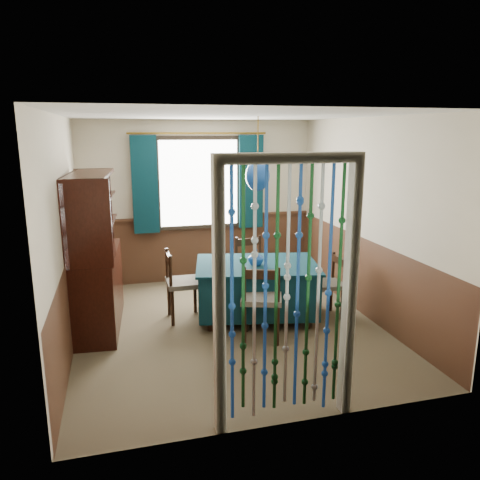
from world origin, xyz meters
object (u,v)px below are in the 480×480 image
object	(u,v)px
chair_near	(261,300)
bowl_shelf	(96,225)
dining_table	(257,287)
vase_table	(256,258)
vase_sideboard	(99,237)
sideboard	(96,276)
chair_left	(181,283)
chair_right	(329,284)
chair_far	(252,267)
pendant_lamp	(258,176)

from	to	relation	value
chair_near	bowl_shelf	xyz separation A→B (m)	(-1.75, 0.63, 0.82)
dining_table	vase_table	world-z (taller)	vase_table
dining_table	chair_near	world-z (taller)	chair_near
dining_table	vase_sideboard	distance (m)	2.07
sideboard	vase_sideboard	bearing A→B (deg)	84.49
chair_left	sideboard	world-z (taller)	sideboard
chair_right	vase_sideboard	bearing A→B (deg)	74.73
chair_far	vase_sideboard	size ratio (longest dim) A/B	4.21
pendant_lamp	bowl_shelf	size ratio (longest dim) A/B	3.74
pendant_lamp	chair_far	bearing A→B (deg)	78.50
dining_table	chair_far	distance (m)	0.70
chair_far	pendant_lamp	size ratio (longest dim) A/B	1.01
pendant_lamp	vase_table	world-z (taller)	pendant_lamp
vase_table	pendant_lamp	bearing A→B (deg)	60.71
chair_right	chair_far	bearing A→B (deg)	41.75
chair_near	bowl_shelf	bearing A→B (deg)	179.52
chair_left	bowl_shelf	xyz separation A→B (m)	(-0.96, -0.20, 0.83)
chair_left	vase_sideboard	xyz separation A→B (m)	(-0.96, 0.39, 0.56)
sideboard	pendant_lamp	distance (m)	2.28
vase_sideboard	dining_table	bearing A→B (deg)	-17.58
chair_left	bowl_shelf	bearing A→B (deg)	-78.47
dining_table	vase_table	xyz separation A→B (m)	(-0.03, -0.05, 0.39)
dining_table	chair_left	xyz separation A→B (m)	(-0.92, 0.21, 0.05)
chair_right	vase_table	distance (m)	1.01
chair_left	chair_near	bearing A→B (deg)	43.04
dining_table	pendant_lamp	bearing A→B (deg)	-141.94
sideboard	vase_sideboard	world-z (taller)	sideboard
chair_near	bowl_shelf	world-z (taller)	bowl_shelf
chair_near	chair_left	size ratio (longest dim) A/B	1.02
pendant_lamp	vase_table	xyz separation A→B (m)	(-0.03, -0.05, -1.00)
chair_right	sideboard	bearing A→B (deg)	81.85
dining_table	chair_right	bearing A→B (deg)	-0.00
vase_table	vase_sideboard	world-z (taller)	vase_sideboard
chair_far	bowl_shelf	xyz separation A→B (m)	(-2.02, -0.67, 0.83)
sideboard	bowl_shelf	world-z (taller)	sideboard
chair_far	vase_table	bearing A→B (deg)	71.14
sideboard	bowl_shelf	size ratio (longest dim) A/B	8.01
chair_right	vase_sideboard	world-z (taller)	vase_sideboard
chair_near	chair_left	world-z (taller)	chair_near
chair_left	pendant_lamp	bearing A→B (deg)	76.76
chair_far	bowl_shelf	size ratio (longest dim) A/B	3.79
vase_table	vase_sideboard	xyz separation A→B (m)	(-1.85, 0.65, 0.23)
dining_table	chair_left	world-z (taller)	chair_left
chair_right	pendant_lamp	xyz separation A→B (m)	(-0.90, 0.18, 1.38)
bowl_shelf	chair_near	bearing A→B (deg)	-19.87
sideboard	vase_sideboard	distance (m)	0.54
chair_near	chair_left	bearing A→B (deg)	152.83
chair_near	vase_sideboard	bearing A→B (deg)	164.48
chair_right	vase_table	bearing A→B (deg)	82.47
chair_near	chair_far	size ratio (longest dim) A/B	1.03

